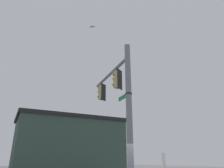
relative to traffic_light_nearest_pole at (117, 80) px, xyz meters
The scene contains 8 objects.
signal_pole 2.73m from the traffic_light_nearest_pole, 126.19° to the right, with size 0.31×0.31×7.81m, color slate.
mast_arm 1.39m from the traffic_light_nearest_pole, 52.67° to the left, with size 0.19×0.19×5.08m, color slate.
traffic_light_nearest_pole is the anchor object (origin of this frame).
traffic_light_mid_inner 2.73m from the traffic_light_nearest_pole, 53.30° to the left, with size 0.54×0.49×1.31m.
street_name_sign 1.70m from the traffic_light_nearest_pole, 126.07° to the right, with size 0.91×1.15×0.22m.
bird_flying 4.28m from the traffic_light_nearest_pole, 112.15° to the left, with size 0.26×0.33×0.12m.
storefront_building 9.96m from the traffic_light_nearest_pole, 58.81° to the left, with size 11.31×10.55×5.31m.
historical_marker 5.44m from the traffic_light_nearest_pole, 52.80° to the right, with size 0.60×0.08×2.13m.
Camera 1 is at (-8.79, -4.17, 1.95)m, focal length 31.74 mm.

